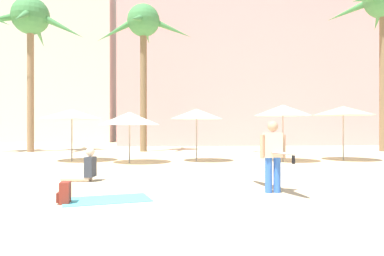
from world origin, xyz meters
name	(u,v)px	position (x,y,z in m)	size (l,w,h in m)	color
ground	(152,237)	(0.00, 0.00, 0.00)	(120.00, 120.00, 0.00)	beige
hotel_pink	(251,57)	(8.41, 29.00, 8.08)	(23.55, 10.88, 16.15)	pink
palm_tree_far_left	(384,9)	(13.76, 16.75, 8.74)	(6.62, 6.59, 10.65)	brown
palm_tree_center	(143,30)	(-1.02, 17.65, 7.41)	(5.87, 6.11, 8.97)	brown
palm_tree_right	(30,23)	(-7.73, 17.77, 7.69)	(6.93, 6.94, 9.25)	#896B4C
cafe_umbrella_0	(343,111)	(8.18, 10.86, 2.21)	(2.64, 2.64, 2.41)	gray
cafe_umbrella_2	(197,114)	(1.62, 10.94, 2.05)	(2.27, 2.27, 2.27)	gray
cafe_umbrella_3	(72,114)	(-3.80, 11.45, 2.05)	(2.67, 2.67, 2.26)	gray
cafe_umbrella_4	(283,110)	(5.31, 10.50, 2.20)	(2.43, 2.43, 2.44)	gray
cafe_umbrella_7	(129,118)	(-1.22, 10.47, 1.84)	(2.49, 2.49, 2.11)	gray
beach_towel	(107,200)	(-0.98, 2.63, 0.01)	(1.73, 0.97, 0.01)	#4CC6D6
backpack	(65,193)	(-1.75, 2.33, 0.20)	(0.26, 0.31, 0.42)	maroon
person_mid_right	(85,169)	(-1.98, 5.34, 0.33)	(0.94, 0.52, 0.93)	beige
person_mid_left	(271,153)	(2.63, 3.28, 0.89)	(0.84, 2.67, 1.62)	blue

